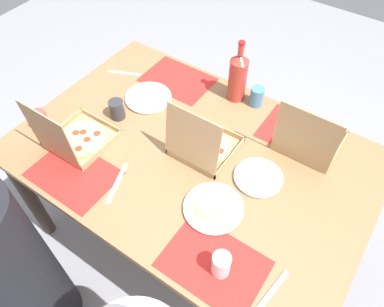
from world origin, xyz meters
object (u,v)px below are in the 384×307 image
at_px(soda_bottle, 238,76).
at_px(cup_clear_right, 40,121).
at_px(pizza_box_corner_right, 203,145).
at_px(cup_red, 117,109).
at_px(cup_spare, 221,264).
at_px(plate_middle, 258,178).
at_px(cup_clear_left, 257,97).
at_px(plate_far_right, 213,208).
at_px(diner_right_seat, 12,270).
at_px(pizza_box_edge_far, 309,140).
at_px(pizza_box_center, 76,138).
at_px(plate_far_left, 148,98).

relative_size(soda_bottle, cup_clear_right, 3.20).
height_order(pizza_box_corner_right, cup_red, pizza_box_corner_right).
xyz_separation_m(cup_spare, cup_clear_right, (1.05, -0.12, -0.00)).
bearing_deg(pizza_box_corner_right, cup_spare, 129.70).
xyz_separation_m(pizza_box_corner_right, plate_middle, (-0.27, -0.01, -0.04)).
bearing_deg(cup_clear_left, pizza_box_corner_right, 83.62).
distance_m(plate_far_right, diner_right_seat, 0.86).
relative_size(cup_clear_right, cup_red, 1.06).
distance_m(pizza_box_corner_right, soda_bottle, 0.41).
relative_size(cup_spare, cup_red, 1.09).
bearing_deg(diner_right_seat, cup_red, -84.59).
xyz_separation_m(plate_far_right, cup_clear_left, (0.15, -0.63, 0.04)).
bearing_deg(soda_bottle, pizza_box_corner_right, 99.00).
distance_m(pizza_box_corner_right, cup_clear_left, 0.41).
height_order(pizza_box_edge_far, cup_clear_left, pizza_box_edge_far).
relative_size(plate_far_right, diner_right_seat, 0.20).
relative_size(cup_red, diner_right_seat, 0.08).
bearing_deg(diner_right_seat, cup_clear_left, -109.31).
xyz_separation_m(pizza_box_corner_right, cup_clear_left, (-0.05, -0.41, 0.00)).
bearing_deg(cup_red, cup_clear_right, 47.35).
relative_size(pizza_box_center, pizza_box_corner_right, 1.01).
bearing_deg(soda_bottle, cup_clear_right, 47.83).
height_order(pizza_box_center, plate_far_left, pizza_box_center).
relative_size(soda_bottle, diner_right_seat, 0.27).
bearing_deg(soda_bottle, pizza_box_edge_far, 165.72).
bearing_deg(soda_bottle, plate_middle, 130.72).
bearing_deg(cup_clear_left, plate_far_right, 103.17).
xyz_separation_m(cup_clear_left, cup_clear_right, (0.74, 0.71, 0.00)).
height_order(cup_clear_left, diner_right_seat, diner_right_seat).
relative_size(cup_spare, cup_clear_right, 1.04).
distance_m(pizza_box_edge_far, cup_spare, 0.71).
height_order(cup_red, diner_right_seat, diner_right_seat).
height_order(pizza_box_edge_far, cup_clear_right, pizza_box_edge_far).
bearing_deg(pizza_box_edge_far, plate_far_right, 71.22).
bearing_deg(cup_red, plate_far_left, -103.00).
height_order(cup_clear_left, cup_red, cup_clear_left).
distance_m(plate_middle, diner_right_seat, 1.08).
bearing_deg(pizza_box_edge_far, plate_far_left, 10.97).
height_order(pizza_box_center, cup_clear_right, pizza_box_center).
bearing_deg(plate_far_left, cup_clear_right, 57.48).
relative_size(pizza_box_center, soda_bottle, 0.91).
bearing_deg(plate_far_right, cup_clear_right, 4.95).
xyz_separation_m(plate_far_left, cup_clear_right, (0.28, 0.44, 0.04)).
bearing_deg(cup_clear_right, diner_right_seat, 120.90).
height_order(pizza_box_edge_far, soda_bottle, soda_bottle).
bearing_deg(pizza_box_center, diner_right_seat, 100.91).
bearing_deg(soda_bottle, cup_clear_left, -174.05).
height_order(pizza_box_corner_right, plate_far_right, pizza_box_corner_right).
relative_size(plate_far_right, cup_clear_right, 2.37).
bearing_deg(cup_clear_left, cup_clear_right, 43.77).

